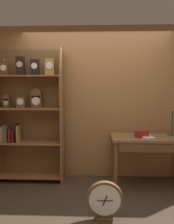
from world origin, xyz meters
TOP-DOWN VIEW (x-y plane):
  - ground_plane at (0.00, 0.00)m, footprint 10.00×10.00m
  - back_wood_panel at (0.00, 1.29)m, footprint 4.80×0.05m
  - bookshelf at (-1.13, 1.07)m, footprint 1.10×0.32m
  - workbench at (0.83, 0.89)m, footprint 1.19×0.61m
  - toolbox_small at (0.69, 0.85)m, footprint 0.20×0.12m
  - open_repair_manual at (0.77, 0.81)m, footprint 0.19×0.24m
  - round_clock_large at (0.09, -0.04)m, footprint 0.43×0.11m

SIDE VIEW (x-z plane):
  - ground_plane at x=0.00m, z-range 0.00..0.00m
  - round_clock_large at x=0.09m, z-range 0.00..0.48m
  - workbench at x=0.83m, z-range 0.30..1.10m
  - open_repair_manual at x=0.77m, z-range 0.80..0.83m
  - toolbox_small at x=0.69m, z-range 0.80..0.91m
  - bookshelf at x=-1.13m, z-range 0.04..2.23m
  - back_wood_panel at x=0.00m, z-range 0.00..2.60m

